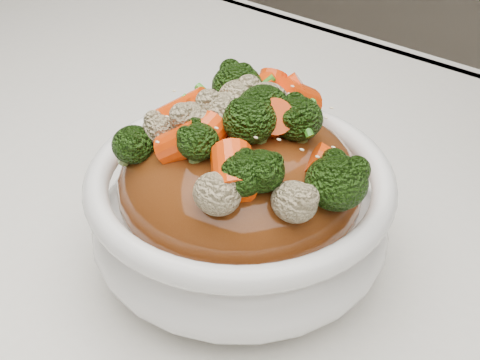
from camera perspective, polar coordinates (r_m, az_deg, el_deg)
The scene contains 8 objects.
tablecloth at distance 0.48m, azimuth -2.89°, elevation -9.49°, with size 1.20×0.80×0.04m, color white.
bowl at distance 0.45m, azimuth 0.00°, elevation -3.08°, with size 0.20×0.20×0.08m, color white, non-canonical shape.
sauce_base at distance 0.43m, azimuth 0.00°, elevation -0.30°, with size 0.16×0.16×0.09m, color #5F2C10.
carrots at distance 0.40m, azimuth 0.00°, elevation 6.31°, with size 0.16×0.16×0.05m, color #F74408, non-canonical shape.
broccoli at distance 0.40m, azimuth 0.00°, elevation 6.20°, with size 0.16×0.16×0.04m, color black, non-canonical shape.
cauliflower at distance 0.40m, azimuth 0.00°, elevation 5.97°, with size 0.16×0.16×0.03m, color tan, non-canonical shape.
scallions at distance 0.40m, azimuth 0.00°, elevation 6.43°, with size 0.12×0.12×0.02m, color #388F21, non-canonical shape.
sesame_seeds at distance 0.40m, azimuth 0.00°, elevation 6.43°, with size 0.14×0.14×0.01m, color beige, non-canonical shape.
Camera 1 is at (0.23, -0.25, 1.07)m, focal length 50.00 mm.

